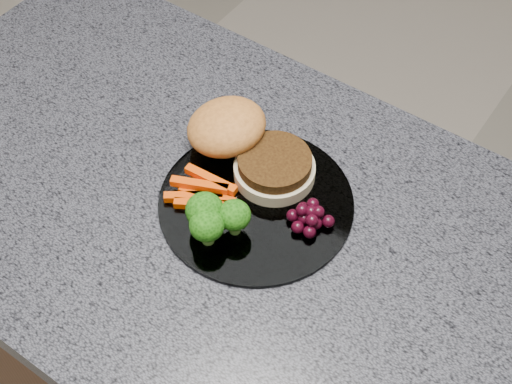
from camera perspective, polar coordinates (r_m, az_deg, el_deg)
island_cabinet at (r=1.34m, az=0.05°, el=-14.58°), size 1.20×0.60×0.86m
countertop at (r=0.94m, az=0.07°, el=-3.63°), size 1.20×0.60×0.04m
plate at (r=0.95m, az=0.00°, el=-0.86°), size 0.26×0.26×0.01m
burger at (r=0.97m, az=-1.03°, el=3.93°), size 0.20×0.12×0.06m
carrot_sticks at (r=0.95m, az=-4.21°, el=0.05°), size 0.09×0.07×0.02m
broccoli at (r=0.89m, az=-3.43°, el=-2.00°), size 0.08×0.08×0.06m
grape_bunch at (r=0.91m, az=4.31°, el=-1.99°), size 0.06×0.05×0.03m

